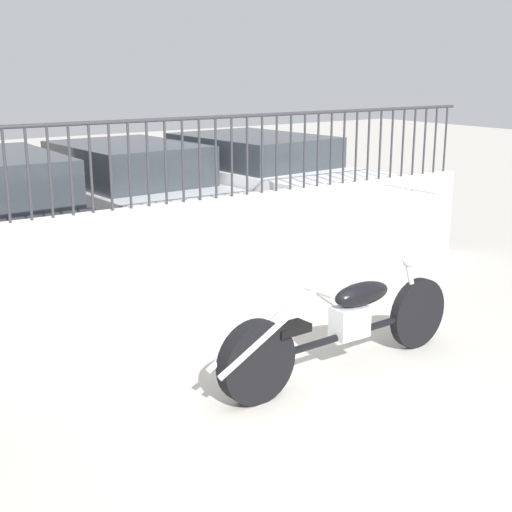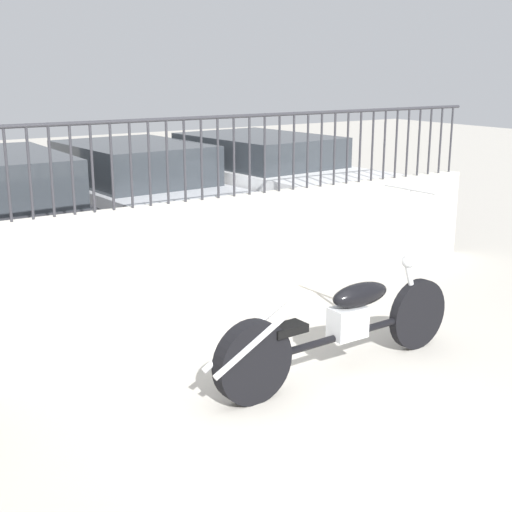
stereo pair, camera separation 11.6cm
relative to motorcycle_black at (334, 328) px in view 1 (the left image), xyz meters
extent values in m
plane|color=#ADA89E|center=(-0.45, -0.46, -0.38)|extent=(40.00, 40.00, 0.00)
cube|color=beige|center=(-0.45, 2.15, 0.13)|extent=(8.26, 0.18, 1.02)
cylinder|color=#2D2D33|center=(-1.73, 2.15, 1.04)|extent=(0.02, 0.02, 0.81)
cylinder|color=#2D2D33|center=(-1.55, 2.15, 1.04)|extent=(0.02, 0.02, 0.81)
cylinder|color=#2D2D33|center=(-1.36, 2.15, 1.04)|extent=(0.02, 0.02, 0.81)
cylinder|color=#2D2D33|center=(-1.18, 2.15, 1.04)|extent=(0.02, 0.02, 0.81)
cylinder|color=#2D2D33|center=(-1.00, 2.15, 1.04)|extent=(0.02, 0.02, 0.81)
cylinder|color=#2D2D33|center=(-0.81, 2.15, 1.04)|extent=(0.02, 0.02, 0.81)
cylinder|color=#2D2D33|center=(-0.63, 2.15, 1.04)|extent=(0.02, 0.02, 0.81)
cylinder|color=#2D2D33|center=(-0.45, 2.15, 1.04)|extent=(0.02, 0.02, 0.81)
cylinder|color=#2D2D33|center=(-0.26, 2.15, 1.04)|extent=(0.02, 0.02, 0.81)
cylinder|color=#2D2D33|center=(-0.08, 2.15, 1.04)|extent=(0.02, 0.02, 0.81)
cylinder|color=#2D2D33|center=(0.11, 2.15, 1.04)|extent=(0.02, 0.02, 0.81)
cylinder|color=#2D2D33|center=(0.29, 2.15, 1.04)|extent=(0.02, 0.02, 0.81)
cylinder|color=#2D2D33|center=(0.47, 2.15, 1.04)|extent=(0.02, 0.02, 0.81)
cylinder|color=#2D2D33|center=(0.66, 2.15, 1.04)|extent=(0.02, 0.02, 0.81)
cylinder|color=#2D2D33|center=(0.84, 2.15, 1.04)|extent=(0.02, 0.02, 0.81)
cylinder|color=#2D2D33|center=(1.02, 2.15, 1.04)|extent=(0.02, 0.02, 0.81)
cylinder|color=#2D2D33|center=(1.21, 2.15, 1.04)|extent=(0.02, 0.02, 0.81)
cylinder|color=#2D2D33|center=(1.39, 2.15, 1.04)|extent=(0.02, 0.02, 0.81)
cylinder|color=#2D2D33|center=(1.57, 2.15, 1.04)|extent=(0.02, 0.02, 0.81)
cylinder|color=#2D2D33|center=(1.76, 2.15, 1.04)|extent=(0.02, 0.02, 0.81)
cylinder|color=#2D2D33|center=(1.94, 2.15, 1.04)|extent=(0.02, 0.02, 0.81)
cylinder|color=#2D2D33|center=(2.12, 2.15, 1.04)|extent=(0.02, 0.02, 0.81)
cylinder|color=#2D2D33|center=(2.31, 2.15, 1.04)|extent=(0.02, 0.02, 0.81)
cylinder|color=#2D2D33|center=(2.49, 2.15, 1.04)|extent=(0.02, 0.02, 0.81)
cylinder|color=#2D2D33|center=(2.67, 2.15, 1.04)|extent=(0.02, 0.02, 0.81)
cylinder|color=#2D2D33|center=(2.86, 2.15, 1.04)|extent=(0.02, 0.02, 0.81)
cylinder|color=#2D2D33|center=(3.04, 2.15, 1.04)|extent=(0.02, 0.02, 0.81)
cylinder|color=#2D2D33|center=(3.22, 2.15, 1.04)|extent=(0.02, 0.02, 0.81)
cylinder|color=#2D2D33|center=(3.41, 2.15, 1.04)|extent=(0.02, 0.02, 0.81)
cylinder|color=#2D2D33|center=(3.59, 2.15, 1.04)|extent=(0.02, 0.02, 0.81)
cylinder|color=#2D2D33|center=(-0.45, 2.15, 1.43)|extent=(8.26, 0.04, 0.04)
cylinder|color=black|center=(0.95, 0.05, -0.09)|extent=(0.59, 0.10, 0.59)
cylinder|color=black|center=(-0.73, -0.03, -0.09)|extent=(0.61, 0.15, 0.60)
cylinder|color=black|center=(0.11, 0.01, -0.09)|extent=(1.55, 0.13, 0.06)
cube|color=silver|center=(0.16, 0.01, 0.01)|extent=(0.28, 0.18, 0.24)
ellipsoid|color=black|center=(0.28, 0.01, 0.21)|extent=(0.55, 0.23, 0.18)
cube|color=black|center=(-0.43, -0.02, 0.09)|extent=(0.29, 0.17, 0.06)
cylinder|color=silver|center=(0.86, 0.04, 0.16)|extent=(0.22, 0.05, 0.51)
sphere|color=silver|center=(0.80, 0.04, 0.39)|extent=(0.11, 0.11, 0.11)
cylinder|color=silver|center=(0.77, 0.04, 0.70)|extent=(0.03, 0.03, 0.57)
cylinder|color=silver|center=(0.77, 0.04, 0.98)|extent=(0.05, 0.52, 0.03)
cylinder|color=silver|center=(-0.68, -0.10, 0.13)|extent=(0.84, 0.08, 0.47)
cylinder|color=silver|center=(-0.68, 0.04, 0.13)|extent=(0.84, 0.08, 0.47)
cylinder|color=black|center=(-0.52, 6.10, -0.06)|extent=(0.12, 0.64, 0.64)
cylinder|color=black|center=(-0.57, 3.25, -0.06)|extent=(0.12, 0.64, 0.64)
cylinder|color=black|center=(-0.30, 6.36, -0.06)|extent=(0.15, 0.65, 0.64)
cylinder|color=black|center=(1.29, 6.45, -0.06)|extent=(0.15, 0.65, 0.64)
cylinder|color=black|center=(-0.15, 3.74, -0.06)|extent=(0.15, 0.65, 0.64)
cylinder|color=black|center=(1.45, 3.84, -0.06)|extent=(0.15, 0.65, 0.64)
cube|color=#B7BABF|center=(0.57, 5.10, 0.13)|extent=(1.96, 4.32, 0.55)
cube|color=#2D3338|center=(0.58, 4.89, 0.67)|extent=(1.65, 2.11, 0.51)
cylinder|color=black|center=(1.40, 6.05, -0.06)|extent=(0.17, 0.65, 0.64)
cylinder|color=black|center=(2.99, 6.19, -0.06)|extent=(0.17, 0.65, 0.64)
cylinder|color=black|center=(1.64, 3.30, -0.06)|extent=(0.17, 0.65, 0.64)
cylinder|color=black|center=(3.24, 3.44, -0.06)|extent=(0.17, 0.65, 0.64)
cube|color=silver|center=(2.32, 4.74, 0.21)|extent=(2.11, 4.59, 0.70)
cube|color=#2D3338|center=(2.34, 4.52, 0.76)|extent=(1.73, 2.27, 0.41)
camera|label=1|loc=(-3.32, -3.81, 1.91)|focal=50.00mm
camera|label=2|loc=(-3.23, -3.88, 1.91)|focal=50.00mm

